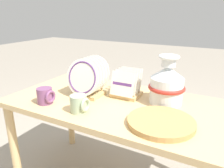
{
  "coord_description": "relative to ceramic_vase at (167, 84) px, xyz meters",
  "views": [
    {
      "loc": [
        0.6,
        -1.12,
        1.22
      ],
      "look_at": [
        0.0,
        0.0,
        0.79
      ],
      "focal_mm": 35.0,
      "sensor_mm": 36.0,
      "label": 1
    }
  ],
  "objects": [
    {
      "name": "wicker_charger_stack",
      "position": [
        0.05,
        -0.28,
        -0.11
      ],
      "size": [
        0.34,
        0.34,
        0.03
      ],
      "color": "tan",
      "rests_on": "display_table"
    },
    {
      "name": "ceramic_vase",
      "position": [
        0.0,
        0.0,
        0.0
      ],
      "size": [
        0.22,
        0.22,
        0.3
      ],
      "color": "silver",
      "rests_on": "display_table"
    },
    {
      "name": "display_table",
      "position": [
        -0.31,
        -0.12,
        -0.21
      ],
      "size": [
        1.31,
        0.72,
        0.68
      ],
      "color": "tan",
      "rests_on": "ground_plane"
    },
    {
      "name": "dish_rack_round_plates",
      "position": [
        -0.49,
        -0.12,
        -0.01
      ],
      "size": [
        0.24,
        0.2,
        0.26
      ],
      "color": "tan",
      "rests_on": "display_table"
    },
    {
      "name": "mug_sage_glaze",
      "position": [
        -0.39,
        -0.35,
        -0.07
      ],
      "size": [
        0.1,
        0.09,
        0.1
      ],
      "color": "#9EB28E",
      "rests_on": "display_table"
    },
    {
      "name": "mug_plum_glaze",
      "position": [
        -0.64,
        -0.35,
        -0.07
      ],
      "size": [
        0.1,
        0.09,
        0.1
      ],
      "color": "#7A4770",
      "rests_on": "display_table"
    },
    {
      "name": "dish_rack_square_plates",
      "position": [
        -0.26,
        -0.01,
        -0.06
      ],
      "size": [
        0.18,
        0.18,
        0.18
      ],
      "color": "tan",
      "rests_on": "display_table"
    }
  ]
}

